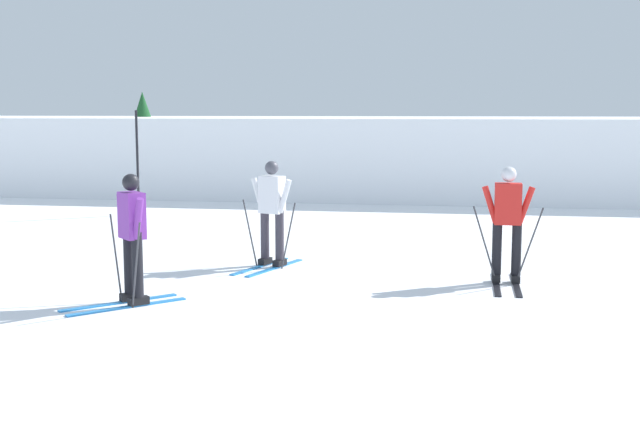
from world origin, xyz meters
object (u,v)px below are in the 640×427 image
Objects in this scene: skier_purple at (132,235)px; trail_marker_pole at (138,163)px; skier_red at (507,221)px; skier_white at (272,210)px; conifer_far_left at (143,127)px.

skier_purple is 0.68× the size of trail_marker_pole.
skier_red and skier_white have the same top height.
conifer_far_left is (-6.13, 16.05, 1.01)m from skier_purple.
trail_marker_pole is 8.06m from conifer_far_left.
skier_red is 1.00× the size of skier_white.
skier_white is 1.00× the size of skier_purple.
trail_marker_pole reaches higher than skier_purple.
trail_marker_pole is at bearing -69.59° from conifer_far_left.
skier_red is at bearing 23.11° from skier_purple.
trail_marker_pole is at bearing 111.33° from skier_purple.
skier_white is at bearing 169.18° from skier_red.
skier_purple is 9.15m from trail_marker_pole.
skier_purple is at bearing -68.67° from trail_marker_pole.
skier_purple is at bearing -69.10° from conifer_far_left.
conifer_far_left reaches higher than skier_red.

